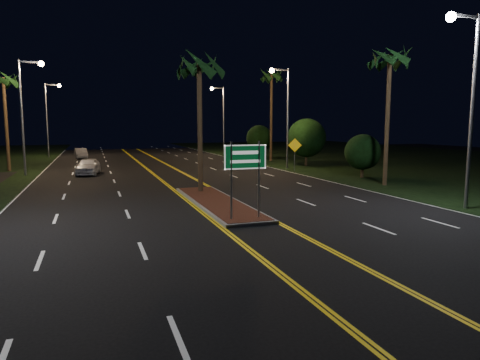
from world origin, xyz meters
name	(u,v)px	position (x,y,z in m)	size (l,w,h in m)	color
ground	(272,239)	(0.00, 0.00, 0.00)	(120.00, 120.00, 0.00)	black
grass_right	(428,160)	(30.00, 25.00, 0.00)	(40.00, 110.00, 0.01)	black
median_island	(217,203)	(0.00, 7.00, 0.08)	(2.25, 10.25, 0.17)	gray
highway_sign	(245,164)	(0.00, 2.80, 2.40)	(1.80, 0.08, 3.20)	gray
streetlight_left_mid	(26,104)	(-10.61, 24.00, 5.66)	(1.91, 0.44, 9.00)	gray
streetlight_left_far	(50,111)	(-10.61, 44.00, 5.66)	(1.91, 0.44, 9.00)	gray
streetlight_right_near	(467,89)	(10.61, 2.00, 5.66)	(1.91, 0.44, 9.00)	gray
streetlight_right_mid	(284,106)	(10.61, 22.00, 5.66)	(1.91, 0.44, 9.00)	gray
streetlight_right_far	(221,112)	(10.61, 42.00, 5.66)	(1.91, 0.44, 9.00)	gray
palm_median	(199,66)	(0.00, 10.50, 7.28)	(2.40, 2.40, 8.30)	#382819
palm_left_far	(3,80)	(-12.80, 28.00, 7.75)	(2.40, 2.40, 8.80)	#382819
palm_right_near	(390,59)	(12.50, 10.00, 8.21)	(2.40, 2.40, 9.30)	#382819
palm_right_far	(272,77)	(12.80, 30.00, 9.14)	(2.40, 2.40, 10.30)	#382819
shrub_near	(363,152)	(13.50, 14.00, 1.95)	(2.70, 2.70, 3.30)	#382819
shrub_mid	(306,138)	(14.00, 24.00, 2.73)	(3.78, 3.78, 4.62)	#382819
shrub_far	(259,138)	(13.80, 36.00, 2.34)	(3.24, 3.24, 3.96)	#382819
car_near	(88,165)	(-6.26, 23.00, 0.79)	(2.03, 4.73, 1.58)	silver
car_far	(81,153)	(-7.17, 40.78, 0.71)	(1.82, 4.26, 1.42)	#A1A2AA
warning_sign	(295,149)	(10.80, 20.07, 1.88)	(1.14, 0.38, 2.84)	gray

